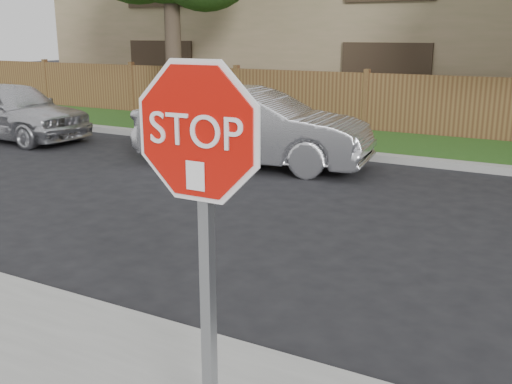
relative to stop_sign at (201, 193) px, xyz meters
The scene contains 4 objects.
far_curb 9.80m from the stop_sign, 87.36° to the left, with size 70.00×0.30×0.15m, color gray.
stop_sign is the anchor object (origin of this frame).
sedan_far_left 13.40m from the stop_sign, 145.19° to the left, with size 1.73×4.31×1.47m, color silver.
sedan_left 9.02m from the stop_sign, 117.88° to the left, with size 1.64×4.71×1.55m, color #B4B4B9.
Camera 1 is at (1.26, -3.93, 2.63)m, focal length 42.00 mm.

